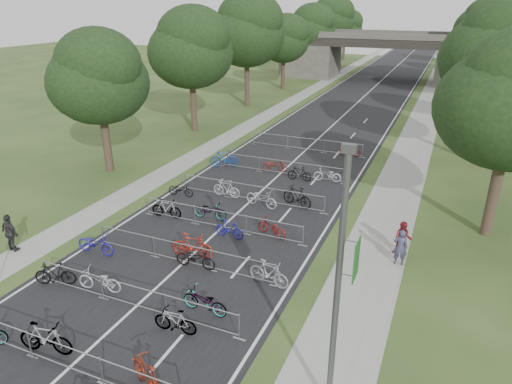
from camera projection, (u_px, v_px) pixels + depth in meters
ground at (67, 370)px, 15.05m from camera, size 200.00×200.00×0.00m
road at (363, 98)px, 57.40m from camera, size 11.00×140.00×0.01m
sidewalk_right at (430, 103)px, 54.49m from camera, size 3.00×140.00×0.01m
sidewalk_left at (306, 93)px, 60.13m from camera, size 2.00×140.00×0.01m
lane_markings at (363, 98)px, 57.40m from camera, size 0.12×140.00×0.00m
overpass_bridge at (384, 56)px, 68.74m from camera, size 31.00×8.00×7.05m
lamppost at (339, 287)px, 12.05m from camera, size 0.61×0.65×8.21m
tree_left_0 at (99, 79)px, 30.17m from camera, size 6.72×6.72×10.25m
tree_left_1 at (191, 50)px, 40.02m from camera, size 7.56×7.56×11.53m
tree_right_1 at (504, 55)px, 30.87m from camera, size 8.18×8.18×12.47m
tree_left_2 at (247, 32)px, 49.87m from camera, size 8.40×8.40×12.81m
tree_right_2 at (491, 64)px, 41.80m from camera, size 6.16×6.16×9.39m
tree_left_3 at (284, 40)px, 60.66m from camera, size 6.72×6.72×10.25m
tree_right_3 at (488, 42)px, 51.58m from camera, size 7.17×7.17×10.93m
tree_left_4 at (311, 28)px, 70.51m from camera, size 7.56×7.56×11.53m
tree_right_4 at (486, 28)px, 61.37m from camera, size 8.18×8.18×12.47m
tree_left_5 at (331, 20)px, 80.36m from camera, size 8.40×8.40×12.81m
tree_right_5 at (481, 37)px, 72.29m from camera, size 6.16×6.16×9.39m
tree_left_6 at (346, 27)px, 91.16m from camera, size 6.72×6.72×10.25m
tree_right_6 at (481, 27)px, 82.07m from camera, size 7.17×7.17×10.93m
barrier_row_0 at (64, 357)px, 14.84m from camera, size 9.70×0.08×1.10m
barrier_row_1 at (133, 297)px, 17.89m from camera, size 9.70×0.08×1.10m
barrier_row_2 at (182, 254)px, 20.94m from camera, size 9.70×0.08×1.10m
barrier_row_3 at (220, 220)px, 24.16m from camera, size 9.70×0.08×1.10m
barrier_row_4 at (251, 193)px, 27.54m from camera, size 9.70×0.08×1.10m
barrier_row_5 at (280, 167)px, 31.78m from camera, size 9.70×0.08×1.10m
barrier_row_6 at (306, 144)px, 36.86m from camera, size 9.70×0.08×1.10m
bike_1 at (45, 338)px, 15.58m from camera, size 2.11×0.95×1.22m
bike_3 at (148, 377)px, 14.00m from camera, size 2.08×1.42×1.22m
bike_4 at (55, 274)px, 19.39m from camera, size 1.86×1.14×1.08m
bike_5 at (99, 281)px, 18.97m from camera, size 2.04×0.97×1.03m
bike_6 at (175, 321)px, 16.58m from camera, size 1.75×0.63×1.03m
bike_7 at (205, 302)px, 17.63m from camera, size 1.98×0.78×1.03m
bike_8 at (96, 244)px, 21.81m from camera, size 2.07×0.80×1.07m
bike_9 at (193, 246)px, 21.44m from camera, size 2.13×0.86×1.24m
bike_10 at (196, 258)px, 20.64m from camera, size 2.00×0.81×1.03m
bike_11 at (269, 273)px, 19.37m from camera, size 1.98×0.85×1.15m
bike_12 at (166, 208)px, 25.48m from camera, size 1.85×0.66×1.09m
bike_13 at (210, 210)px, 25.32m from camera, size 1.99×0.85×1.02m
bike_14 at (229, 229)px, 23.29m from camera, size 1.65×0.55×0.98m
bike_15 at (272, 228)px, 23.47m from camera, size 1.92×1.15×0.95m
bike_16 at (181, 189)px, 28.31m from camera, size 1.72×0.67×0.89m
bike_17 at (226, 189)px, 28.14m from camera, size 1.88×0.62×1.12m
bike_18 at (261, 198)px, 26.81m from camera, size 2.22×1.15×1.11m
bike_19 at (297, 196)px, 26.87m from camera, size 2.13×1.21×1.24m
bike_20 at (224, 159)px, 33.27m from camera, size 2.14×1.42×1.25m
bike_21 at (275, 165)px, 32.50m from camera, size 1.86×0.82×0.95m
bike_22 at (300, 174)px, 30.73m from camera, size 1.70×0.48×1.02m
bike_23 at (327, 175)px, 30.58m from camera, size 1.90×0.83×0.97m
bike_27 at (350, 149)px, 35.63m from camera, size 1.81×0.73×1.06m
pedestrian_a at (400, 247)px, 20.79m from camera, size 0.67×0.47×1.76m
pedestrian_b at (403, 239)px, 21.57m from camera, size 0.87×0.69×1.71m
pedestrian_c at (10, 233)px, 21.88m from camera, size 1.17×0.59×1.92m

